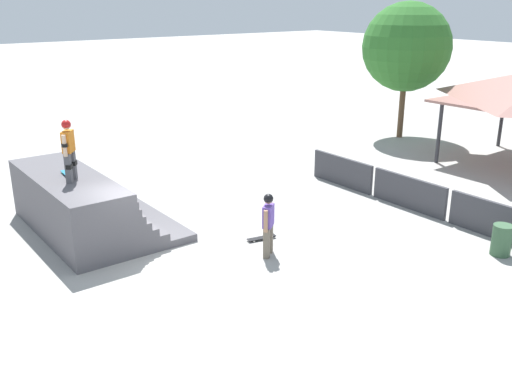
{
  "coord_description": "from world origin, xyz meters",
  "views": [
    {
      "loc": [
        12.77,
        -6.17,
        6.52
      ],
      "look_at": [
        -0.22,
        3.63,
        0.97
      ],
      "focal_mm": 40.0,
      "sensor_mm": 36.0,
      "label": 1
    }
  ],
  "objects_px": {
    "bystander_walking": "(268,220)",
    "skateboard_on_ground": "(262,238)",
    "skater_on_deck": "(68,146)",
    "trash_bin": "(502,240)",
    "skateboard_on_deck": "(68,174)",
    "tree_far_back": "(407,47)"
  },
  "relations": [
    {
      "from": "bystander_walking",
      "to": "skateboard_on_ground",
      "type": "bearing_deg",
      "value": 22.61
    },
    {
      "from": "bystander_walking",
      "to": "trash_bin",
      "type": "xyz_separation_m",
      "value": [
        3.72,
        4.97,
        -0.59
      ]
    },
    {
      "from": "trash_bin",
      "to": "bystander_walking",
      "type": "bearing_deg",
      "value": -126.83
    },
    {
      "from": "skateboard_on_deck",
      "to": "tree_far_back",
      "type": "height_order",
      "value": "tree_far_back"
    },
    {
      "from": "skater_on_deck",
      "to": "skateboard_on_deck",
      "type": "height_order",
      "value": "skater_on_deck"
    },
    {
      "from": "trash_bin",
      "to": "skateboard_on_ground",
      "type": "bearing_deg",
      "value": -136.11
    },
    {
      "from": "skateboard_on_ground",
      "to": "tree_far_back",
      "type": "relative_size",
      "value": 0.14
    },
    {
      "from": "bystander_walking",
      "to": "skateboard_on_ground",
      "type": "height_order",
      "value": "bystander_walking"
    },
    {
      "from": "bystander_walking",
      "to": "tree_far_back",
      "type": "xyz_separation_m",
      "value": [
        -6.85,
        13.67,
        3.31
      ]
    },
    {
      "from": "skater_on_deck",
      "to": "trash_bin",
      "type": "relative_size",
      "value": 2.0
    },
    {
      "from": "skateboard_on_deck",
      "to": "skater_on_deck",
      "type": "bearing_deg",
      "value": -2.18
    },
    {
      "from": "skater_on_deck",
      "to": "bystander_walking",
      "type": "xyz_separation_m",
      "value": [
        4.04,
        3.68,
        -1.72
      ]
    },
    {
      "from": "skateboard_on_ground",
      "to": "tree_far_back",
      "type": "height_order",
      "value": "tree_far_back"
    },
    {
      "from": "tree_far_back",
      "to": "bystander_walking",
      "type": "bearing_deg",
      "value": -63.38
    },
    {
      "from": "skateboard_on_deck",
      "to": "skateboard_on_ground",
      "type": "bearing_deg",
      "value": 53.41
    },
    {
      "from": "skater_on_deck",
      "to": "bystander_walking",
      "type": "bearing_deg",
      "value": 81.03
    },
    {
      "from": "skateboard_on_deck",
      "to": "skateboard_on_ground",
      "type": "distance_m",
      "value": 5.79
    },
    {
      "from": "skater_on_deck",
      "to": "bystander_walking",
      "type": "relative_size",
      "value": 0.98
    },
    {
      "from": "skateboard_on_ground",
      "to": "trash_bin",
      "type": "xyz_separation_m",
      "value": [
        4.64,
        4.46,
        0.37
      ]
    },
    {
      "from": "skater_on_deck",
      "to": "skateboard_on_ground",
      "type": "xyz_separation_m",
      "value": [
        3.13,
        4.19,
        -2.68
      ]
    },
    {
      "from": "skateboard_on_deck",
      "to": "bystander_walking",
      "type": "height_order",
      "value": "skateboard_on_deck"
    },
    {
      "from": "skateboard_on_ground",
      "to": "skateboard_on_deck",
      "type": "bearing_deg",
      "value": 150.29
    }
  ]
}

